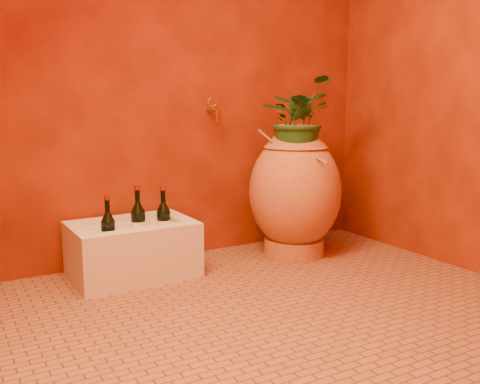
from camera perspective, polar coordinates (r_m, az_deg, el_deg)
floor at (r=2.63m, az=3.94°, el=-11.88°), size 2.50×2.50×0.00m
wall_back at (r=3.33m, az=-5.66°, el=14.63°), size 2.50×0.02×2.50m
wall_right at (r=3.31m, az=23.13°, el=13.92°), size 0.02×2.00×2.50m
amphora at (r=3.34m, az=5.88°, el=0.11°), size 0.66×0.66×0.82m
stone_basin at (r=3.03m, az=-11.37°, el=-6.11°), size 0.67×0.46×0.31m
wine_bottle_a at (r=2.89m, az=-13.86°, el=-4.29°), size 0.08×0.08×0.31m
wine_bottle_b at (r=3.04m, az=-8.15°, el=-3.26°), size 0.08×0.08×0.33m
wine_bottle_c at (r=3.01m, az=-10.79°, el=-3.38°), size 0.08×0.08×0.34m
wall_tap at (r=3.31m, az=-2.88°, el=8.84°), size 0.07×0.14×0.15m
plant_main at (r=3.28m, az=6.11°, el=7.83°), size 0.58×0.55×0.50m
plant_side at (r=3.24m, az=6.06°, el=7.26°), size 0.23×0.24×0.34m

